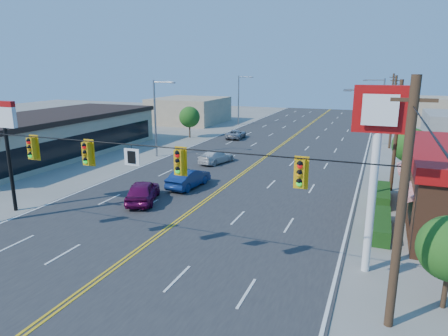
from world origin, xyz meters
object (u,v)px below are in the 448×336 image
at_px(kfc_pylon, 377,143).
at_px(car_white, 216,157).
at_px(car_magenta, 143,192).
at_px(car_blue, 189,179).
at_px(pizza_hut_sign, 6,133).
at_px(car_silver, 236,134).
at_px(signal_span, 108,167).

distance_m(kfc_pylon, car_white, 23.38).
xyz_separation_m(kfc_pylon, car_magenta, (-14.99, 4.49, -5.27)).
relative_size(car_magenta, car_blue, 1.01).
relative_size(pizza_hut_sign, car_white, 1.60).
bearing_deg(car_white, car_silver, -61.74).
distance_m(signal_span, car_magenta, 10.20).
bearing_deg(car_silver, car_magenta, 91.85).
height_order(pizza_hut_sign, car_magenta, pizza_hut_sign).
bearing_deg(car_blue, car_magenta, 76.87).
distance_m(kfc_pylon, car_magenta, 16.52).
bearing_deg(signal_span, pizza_hut_sign, 159.81).
bearing_deg(car_blue, car_silver, -74.84).
bearing_deg(kfc_pylon, signal_span, -160.22).
xyz_separation_m(kfc_pylon, car_blue, (-13.60, 8.86, -5.30)).
distance_m(car_blue, car_silver, 22.90).
bearing_deg(kfc_pylon, car_blue, 146.91).
relative_size(kfc_pylon, car_silver, 2.01).
xyz_separation_m(car_blue, car_white, (-1.17, 8.43, -0.12)).
xyz_separation_m(signal_span, car_white, (-3.65, 21.29, -4.26)).
bearing_deg(car_magenta, car_white, -111.95).
xyz_separation_m(car_magenta, car_white, (0.22, 12.80, -0.15)).
bearing_deg(signal_span, car_magenta, 114.53).
bearing_deg(car_white, car_blue, 114.02).
bearing_deg(car_blue, signal_span, 105.48).
distance_m(signal_span, kfc_pylon, 11.87).
bearing_deg(car_blue, car_white, -77.50).
distance_m(pizza_hut_sign, car_white, 19.29).
bearing_deg(car_silver, pizza_hut_sign, 78.26).
relative_size(kfc_pylon, car_blue, 1.89).
xyz_separation_m(pizza_hut_sign, car_silver, (4.19, 31.37, -4.59)).
relative_size(signal_span, pizza_hut_sign, 3.55).
xyz_separation_m(car_white, car_silver, (-3.04, 14.08, -0.03)).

